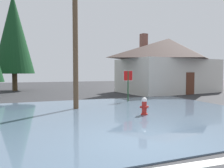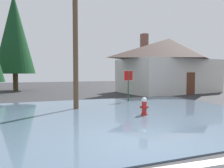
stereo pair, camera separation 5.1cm
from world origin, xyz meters
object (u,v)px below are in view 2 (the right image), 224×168
object	(u,v)px
stop_sign_far	(128,80)
pine_tree_short_left	(14,34)
house	(169,64)
fire_hydrant	(144,107)
utility_pole	(75,27)

from	to	relation	value
stop_sign_far	pine_tree_short_left	distance (m)	15.16
stop_sign_far	house	distance (m)	8.69
house	pine_tree_short_left	bearing A→B (deg)	154.93
fire_hydrant	house	size ratio (longest dim) A/B	0.08
utility_pole	pine_tree_short_left	distance (m)	14.47
fire_hydrant	house	xyz separation A→B (m)	(8.06, 9.72, 2.39)
stop_sign_far	house	size ratio (longest dim) A/B	0.20
stop_sign_far	fire_hydrant	bearing A→B (deg)	-105.23
utility_pole	stop_sign_far	bearing A→B (deg)	23.68
fire_hydrant	pine_tree_short_left	world-z (taller)	pine_tree_short_left
stop_sign_far	utility_pole	bearing A→B (deg)	-156.32
utility_pole	stop_sign_far	size ratio (longest dim) A/B	4.01
fire_hydrant	pine_tree_short_left	xyz separation A→B (m)	(-6.67, 16.61, 5.69)
utility_pole	stop_sign_far	xyz separation A→B (m)	(3.89, 1.71, -2.93)
pine_tree_short_left	stop_sign_far	bearing A→B (deg)	-56.83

